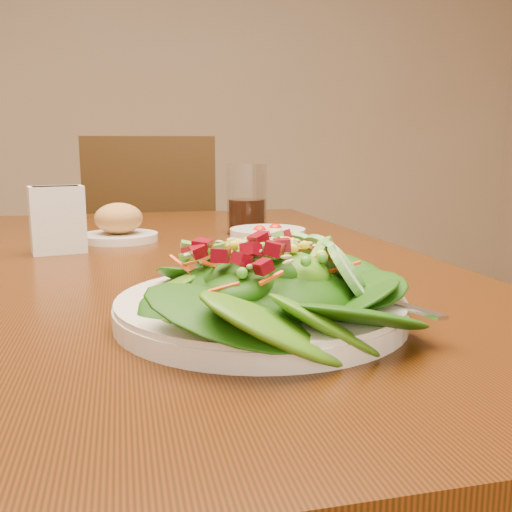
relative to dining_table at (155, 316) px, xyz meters
name	(u,v)px	position (x,y,z in m)	size (l,w,h in m)	color
dining_table	(155,316)	(0.00, 0.00, 0.00)	(0.90, 1.40, 0.75)	#4C1E09
chair_far	(155,267)	(0.06, 1.08, -0.14)	(0.50, 0.50, 0.97)	black
salad_plate	(270,290)	(0.10, -0.38, 0.13)	(0.30, 0.30, 0.09)	white
bread_plate	(119,226)	(-0.05, 0.19, 0.13)	(0.15, 0.15, 0.08)	white
tomato_bowl	(268,238)	(0.20, 0.03, 0.12)	(0.13, 0.13, 0.04)	white
drinking_glass	(247,204)	(0.21, 0.23, 0.16)	(0.08, 0.08, 0.15)	silver
napkin_holder	(58,218)	(-0.15, 0.08, 0.16)	(0.10, 0.07, 0.11)	white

